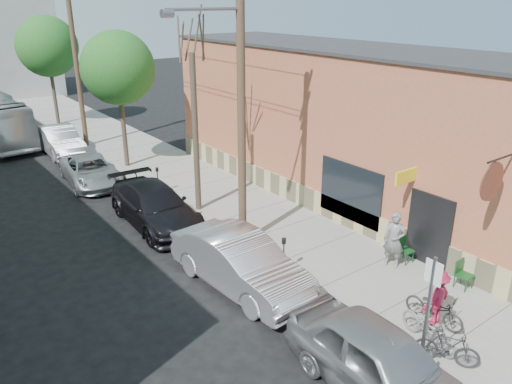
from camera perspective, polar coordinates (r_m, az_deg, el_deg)
ground at (r=14.40m, az=-0.32°, el=-14.68°), size 120.00×120.00×0.00m
sidewalk at (r=24.69m, az=-7.77°, el=1.27°), size 4.50×58.00×0.15m
cafe_building at (r=22.05m, az=10.72°, el=7.43°), size 6.60×20.20×6.61m
sign_post at (r=12.70m, az=19.23°, el=-11.49°), size 0.07×0.45×2.80m
parking_meter_near at (r=15.98m, az=3.19°, el=-6.60°), size 0.14×0.14×1.24m
parking_meter_far at (r=22.83m, az=-11.19°, el=1.79°), size 0.14×0.14×1.24m
utility_pole_near at (r=16.49m, az=-1.87°, el=10.65°), size 3.57×0.28×10.00m
utility_pole_far at (r=31.01m, az=-19.93°, el=14.35°), size 1.80×0.28×10.00m
tree_bare at (r=20.18m, az=-6.93°, el=6.49°), size 0.24×0.24×6.39m
tree_leafy_mid at (r=26.32m, az=-15.51°, el=13.46°), size 3.65×3.65×6.89m
tree_leafy_far at (r=37.47m, az=-22.75°, el=15.08°), size 4.03×4.03×7.28m
patio_chair_a at (r=17.49m, az=16.70°, el=-6.40°), size 0.55×0.55×0.88m
patio_chair_b at (r=16.63m, az=22.71°, el=-8.76°), size 0.52×0.52×0.88m
patron_grey at (r=16.91m, az=15.52°, el=-5.30°), size 0.68×0.82×1.91m
cyclist at (r=14.51m, az=19.91°, el=-11.22°), size 1.06×0.61×1.63m
cyclist_bike at (r=14.70m, az=19.73°, el=-12.43°), size 0.74×1.75×0.90m
parked_bike_a at (r=13.39m, az=21.01°, el=-16.25°), size 1.15×1.54×0.92m
parked_bike_b at (r=13.89m, az=19.14°, el=-14.42°), size 0.91×1.87×0.94m
car_0 at (r=12.11m, az=14.14°, el=-18.46°), size 2.08×4.99×1.69m
car_1 at (r=15.49m, az=-1.80°, el=-8.07°), size 2.16×5.32×1.72m
car_2 at (r=20.09m, az=-11.47°, el=-1.57°), size 2.47×5.53×1.58m
car_3 at (r=25.38m, az=-18.40°, el=2.29°), size 2.60×4.89×1.31m
car_4 at (r=30.90m, az=-21.50°, el=5.50°), size 1.82×4.94×1.62m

